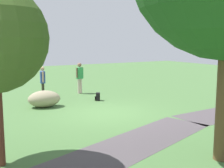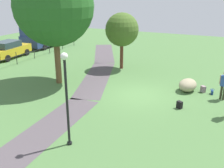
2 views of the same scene
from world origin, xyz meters
name	(u,v)px [view 1 (image 1 of 2)]	position (x,y,z in m)	size (l,w,h in m)	color
ground_plane	(108,114)	(0.00, 0.00, 0.00)	(48.00, 48.00, 0.00)	#49703C
footpath_segment_mid	(119,150)	(1.79, 3.75, 0.00)	(8.14, 4.16, 0.01)	#4E464A
lawn_boulder	(44,99)	(1.91, -2.54, 0.38)	(1.57, 1.21, 0.76)	tan
woman_with_handbag	(43,80)	(1.34, -4.57, 0.97)	(0.31, 0.51, 1.68)	#2F301F
man_near_boulder	(80,76)	(-0.93, -4.94, 1.03)	(0.49, 0.35, 1.76)	beige
handbag_on_grass	(34,99)	(1.97, -3.98, 0.14)	(0.33, 0.31, 0.31)	navy
backpack_by_boulder	(36,100)	(2.05, -3.44, 0.19)	(0.35, 0.35, 0.40)	gray
spare_backpack_on_lawn	(98,97)	(-0.87, -2.61, 0.19)	(0.34, 0.34, 0.40)	black
frisbee_on_grass	(43,94)	(1.01, -5.66, 0.01)	(0.23, 0.23, 0.02)	white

